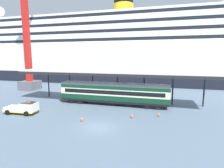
{
  "coord_description": "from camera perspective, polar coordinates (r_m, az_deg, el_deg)",
  "views": [
    {
      "loc": [
        7.55,
        -20.73,
        9.08
      ],
      "look_at": [
        -0.28,
        7.79,
        4.5
      ],
      "focal_mm": 28.72,
      "sensor_mm": 36.0,
      "label": 1
    }
  ],
  "objects": [
    {
      "name": "ground_plane",
      "position": [
        23.86,
        -4.44,
        -13.6
      ],
      "size": [
        400.0,
        400.0,
        0.0
      ],
      "primitive_type": "plane",
      "color": "slate"
    },
    {
      "name": "cruise_ship",
      "position": [
        73.03,
        -5.71,
        10.27
      ],
      "size": [
        160.65,
        28.78,
        34.33
      ],
      "color": "black",
      "rests_on": "ground"
    },
    {
      "name": "platform_canopy",
      "position": [
        33.56,
        0.65,
        3.66
      ],
      "size": [
        37.64,
        6.14,
        6.38
      ],
      "color": "silver",
      "rests_on": "ground"
    },
    {
      "name": "train_carriage",
      "position": [
        33.65,
        0.44,
        -2.82
      ],
      "size": [
        20.34,
        2.81,
        4.11
      ],
      "color": "black",
      "rests_on": "ground"
    },
    {
      "name": "service_truck",
      "position": [
        31.95,
        -26.24,
        -6.79
      ],
      "size": [
        5.34,
        2.55,
        2.02
      ],
      "color": "silver",
      "rests_on": "ground"
    },
    {
      "name": "traffic_cone_near",
      "position": [
        28.61,
        14.66,
        -9.29
      ],
      "size": [
        0.36,
        0.36,
        0.68
      ],
      "color": "black",
      "rests_on": "ground"
    },
    {
      "name": "traffic_cone_mid",
      "position": [
        26.19,
        -9.61,
        -10.82
      ],
      "size": [
        0.36,
        0.36,
        0.69
      ],
      "color": "black",
      "rests_on": "ground"
    },
    {
      "name": "traffic_cone_far",
      "position": [
        27.22,
        6.36,
        -9.92
      ],
      "size": [
        0.36,
        0.36,
        0.75
      ],
      "color": "black",
      "rests_on": "ground"
    },
    {
      "name": "dockside_crane",
      "position": [
        54.1,
        -25.45,
        18.1
      ],
      "size": [
        12.34,
        4.4,
        59.9
      ],
      "color": "#595960",
      "rests_on": "ground"
    },
    {
      "name": "quay_bollard",
      "position": [
        35.54,
        -22.85,
        -5.85
      ],
      "size": [
        0.48,
        0.48,
        0.96
      ],
      "color": "black",
      "rests_on": "ground"
    }
  ]
}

